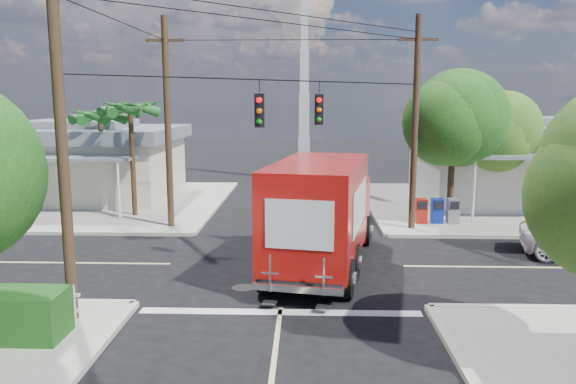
{
  "coord_description": "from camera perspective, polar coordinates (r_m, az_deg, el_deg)",
  "views": [
    {
      "loc": [
        0.68,
        -18.48,
        5.61
      ],
      "look_at": [
        0.0,
        2.0,
        2.2
      ],
      "focal_mm": 35.0,
      "sensor_mm": 36.0,
      "label": 1
    }
  ],
  "objects": [
    {
      "name": "radio_tower",
      "position": [
        38.48,
        1.66,
        9.5
      ],
      "size": [
        0.8,
        0.8,
        17.0
      ],
      "color": "silver",
      "rests_on": "ground"
    },
    {
      "name": "palm_nw_front",
      "position": [
        27.25,
        -15.72,
        7.91
      ],
      "size": [
        3.01,
        3.08,
        5.59
      ],
      "color": "#422D1C",
      "rests_on": "sidewalk_nw"
    },
    {
      "name": "utility_poles",
      "position": [
        20.24,
        -4.56,
        6.76
      ],
      "size": [
        12.0,
        10.68,
        9.0
      ],
      "color": "#473321",
      "rests_on": "ground"
    },
    {
      "name": "sidewalk_nw",
      "position": [
        32.04,
        -19.28,
        -1.04
      ],
      "size": [
        14.12,
        14.12,
        0.14
      ],
      "color": "gray",
      "rests_on": "ground"
    },
    {
      "name": "vending_boxes",
      "position": [
        25.83,
        14.89,
        -1.85
      ],
      "size": [
        1.9,
        0.5,
        1.1
      ],
      "color": "#A01B11",
      "rests_on": "sidewalk_ne"
    },
    {
      "name": "ground",
      "position": [
        19.33,
        -0.2,
        -7.43
      ],
      "size": [
        120.0,
        120.0,
        0.0
      ],
      "primitive_type": "plane",
      "color": "black",
      "rests_on": "ground"
    },
    {
      "name": "building_nw",
      "position": [
        33.62,
        -20.3,
        3.08
      ],
      "size": [
        10.8,
        10.2,
        4.3
      ],
      "color": "beige",
      "rests_on": "sidewalk_nw"
    },
    {
      "name": "tree_ne_back",
      "position": [
        28.95,
        20.4,
        6.04
      ],
      "size": [
        3.77,
        3.66,
        5.82
      ],
      "color": "#422D1C",
      "rests_on": "sidewalk_ne"
    },
    {
      "name": "road_markings",
      "position": [
        17.92,
        -0.37,
        -8.78
      ],
      "size": [
        32.0,
        32.0,
        0.01
      ],
      "color": "beige",
      "rests_on": "ground"
    },
    {
      "name": "sidewalk_ne",
      "position": [
        31.57,
        20.72,
        -1.27
      ],
      "size": [
        14.12,
        14.12,
        0.14
      ],
      "color": "gray",
      "rests_on": "ground"
    },
    {
      "name": "delivery_truck",
      "position": [
        18.73,
        3.49,
        -2.14
      ],
      "size": [
        4.05,
        8.74,
        3.65
      ],
      "color": "black",
      "rests_on": "ground"
    },
    {
      "name": "building_ne",
      "position": [
        32.83,
        23.03,
        2.94
      ],
      "size": [
        11.8,
        10.2,
        4.5
      ],
      "color": "beige",
      "rests_on": "sidewalk_ne"
    },
    {
      "name": "palm_nw_back",
      "position": [
        29.32,
        -18.56,
        7.13
      ],
      "size": [
        3.01,
        3.08,
        5.19
      ],
      "color": "#422D1C",
      "rests_on": "sidewalk_nw"
    },
    {
      "name": "tree_ne_front",
      "position": [
        26.08,
        16.53,
        7.21
      ],
      "size": [
        4.21,
        4.14,
        6.66
      ],
      "color": "#422D1C",
      "rests_on": "sidewalk_ne"
    }
  ]
}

